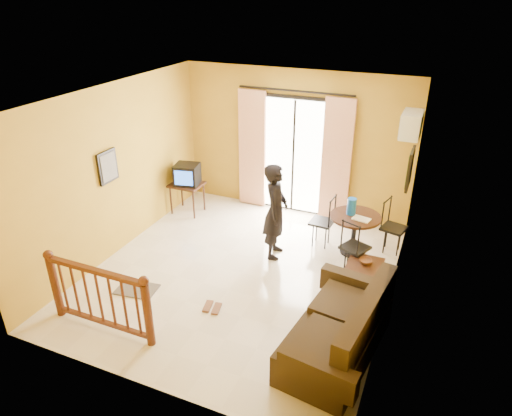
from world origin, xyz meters
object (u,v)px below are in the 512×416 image
at_px(dining_table, 355,224).
at_px(coffee_table, 362,278).
at_px(sofa, 341,333).
at_px(standing_person, 276,211).
at_px(television, 187,174).

xyz_separation_m(dining_table, coffee_table, (0.36, -1.11, -0.28)).
bearing_deg(sofa, standing_person, 137.91).
bearing_deg(coffee_table, sofa, -89.61).
distance_m(television, standing_person, 2.31).
relative_size(coffee_table, standing_person, 0.57).
bearing_deg(sofa, coffee_table, 98.25).
xyz_separation_m(dining_table, sofa, (0.37, -2.45, -0.22)).
relative_size(dining_table, standing_person, 0.52).
bearing_deg(dining_table, sofa, -81.36).
xyz_separation_m(television, standing_person, (2.16, -0.83, -0.00)).
height_order(dining_table, coffee_table, dining_table).
height_order(television, dining_table, television).
xyz_separation_m(coffee_table, sofa, (0.01, -1.34, 0.06)).
bearing_deg(standing_person, television, 59.42).
relative_size(dining_table, sofa, 0.42).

